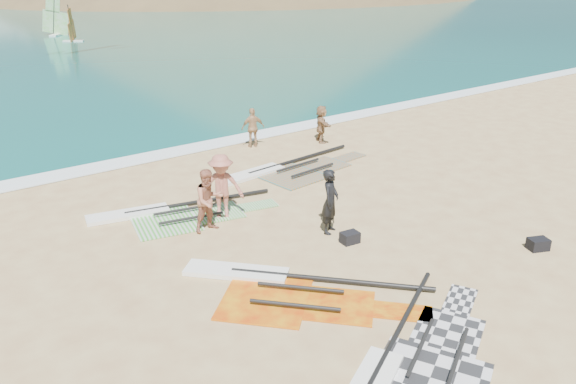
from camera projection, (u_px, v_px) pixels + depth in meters
ground at (382, 281)px, 13.47m from camera, size 300.00×300.00×0.00m
surf_line at (158, 156)px, 22.53m from camera, size 300.00×1.20×0.04m
rig_grey at (410, 363)px, 10.58m from camera, size 5.72×3.74×0.20m
rig_green at (170, 214)px, 17.04m from camera, size 5.74×2.89×0.20m
rig_orange at (287, 170)px, 20.80m from camera, size 6.33×2.60×0.20m
rig_red at (281, 288)px, 13.10m from camera, size 4.72×5.50×0.20m
gear_bag_near at (350, 238)px, 15.32m from camera, size 0.53×0.42×0.31m
gear_bag_far at (538, 244)px, 14.95m from camera, size 0.63×0.55×0.31m
person_wetsuit at (330, 201)px, 15.68m from camera, size 0.82×0.74×1.88m
beachgoer_left at (209, 200)px, 15.79m from camera, size 0.90×0.70×1.84m
beachgoer_mid at (222, 187)px, 16.55m from camera, size 1.49×1.33×2.00m
beachgoer_back at (253, 128)px, 23.39m from camera, size 1.06×0.68×1.67m
beachgoer_right at (321, 124)px, 24.11m from camera, size 1.06×1.55×1.61m
windsurfer_centre at (72, 30)px, 58.24m from camera, size 2.04×2.13×3.75m
windsurfer_right at (56, 23)px, 63.75m from camera, size 2.60×2.59×4.94m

